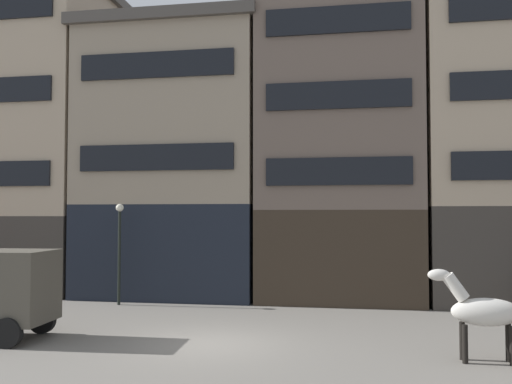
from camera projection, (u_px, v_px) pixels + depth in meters
name	position (u px, v px, depth m)	size (l,w,h in m)	color
ground_plane	(209.00, 344.00, 15.60)	(120.00, 120.00, 0.00)	slate
building_far_left	(27.00, 136.00, 27.80)	(8.43, 7.35, 15.30)	#38332D
building_center_left	(180.00, 161.00, 26.39)	(8.50, 7.35, 12.46)	black
building_center_right	(339.00, 114.00, 25.20)	(7.34, 7.35, 16.54)	#33281E
draft_horse	(482.00, 311.00, 13.68)	(2.34, 0.62, 2.30)	beige
streetlamp_curbside	(119.00, 239.00, 22.44)	(0.32, 0.32, 4.12)	black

